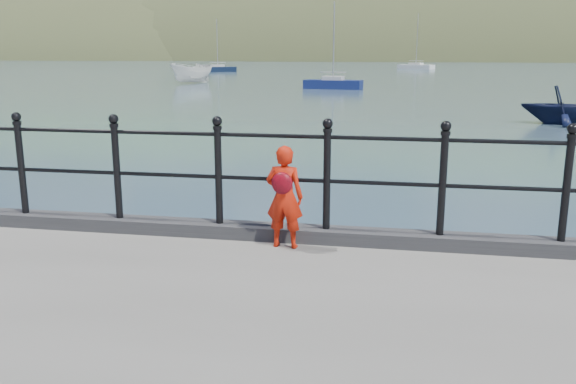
% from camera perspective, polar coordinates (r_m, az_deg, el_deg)
% --- Properties ---
extents(ground, '(600.00, 600.00, 0.00)m').
position_cam_1_polar(ground, '(7.27, -1.19, -11.55)').
color(ground, '#2D4251').
rests_on(ground, ground).
extents(kerb, '(60.00, 0.30, 0.15)m').
position_cam_1_polar(kerb, '(6.75, -1.49, -3.77)').
color(kerb, '#28282B').
rests_on(kerb, quay).
extents(railing, '(18.11, 0.11, 1.20)m').
position_cam_1_polar(railing, '(6.57, -1.53, 2.49)').
color(railing, black).
rests_on(railing, kerb).
extents(far_shore, '(830.00, 200.00, 156.00)m').
position_cam_1_polar(far_shore, '(249.96, 19.11, 6.59)').
color(far_shore, '#333A21').
rests_on(far_shore, ground).
extents(child, '(0.41, 0.33, 1.09)m').
position_cam_1_polar(child, '(6.35, -0.34, -0.40)').
color(child, red).
rests_on(child, quay).
extents(launch_white, '(3.88, 5.14, 1.87)m').
position_cam_1_polar(launch_white, '(57.45, -8.99, 10.93)').
color(launch_white, silver).
rests_on(launch_white, ground).
extents(launch_navy, '(3.28, 2.91, 1.59)m').
position_cam_1_polar(launch_navy, '(27.94, 24.10, 7.44)').
color(launch_navy, black).
rests_on(launch_navy, ground).
extents(sailboat_port, '(4.73, 2.15, 6.83)m').
position_cam_1_polar(sailboat_port, '(48.93, 4.23, 9.99)').
color(sailboat_port, navy).
rests_on(sailboat_port, ground).
extents(sailboat_left, '(5.23, 3.54, 7.32)m').
position_cam_1_polar(sailboat_left, '(87.05, -6.58, 11.33)').
color(sailboat_left, black).
rests_on(sailboat_left, ground).
extents(sailboat_deep, '(5.91, 4.62, 8.74)m').
position_cam_1_polar(sailboat_deep, '(100.83, 11.87, 11.38)').
color(sailboat_deep, white).
rests_on(sailboat_deep, ground).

